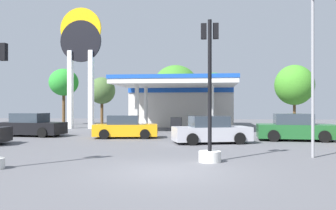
{
  "coord_description": "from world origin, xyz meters",
  "views": [
    {
      "loc": [
        1.32,
        -11.09,
        2.04
      ],
      "look_at": [
        -1.39,
        11.84,
        2.1
      ],
      "focal_mm": 38.12,
      "sensor_mm": 36.0,
      "label": 1
    }
  ],
  "objects_px": {
    "car_1": "(125,128)",
    "tree_4": "(294,85)",
    "car_0": "(295,128)",
    "tree_1": "(102,91)",
    "car_3": "(32,126)",
    "tree_0": "(64,83)",
    "tree_3": "(214,87)",
    "tree_2": "(176,85)",
    "car_2": "(211,131)",
    "traffic_signal_0": "(210,120)",
    "corner_streetlamp": "(314,59)",
    "station_pole_sign": "(81,53)"
  },
  "relations": [
    {
      "from": "traffic_signal_0",
      "to": "corner_streetlamp",
      "type": "bearing_deg",
      "value": 18.0
    },
    {
      "from": "tree_0",
      "to": "tree_3",
      "type": "relative_size",
      "value": 1.07
    },
    {
      "from": "tree_2",
      "to": "car_2",
      "type": "bearing_deg",
      "value": -78.26
    },
    {
      "from": "tree_3",
      "to": "corner_streetlamp",
      "type": "bearing_deg",
      "value": -81.83
    },
    {
      "from": "car_3",
      "to": "corner_streetlamp",
      "type": "xyz_separation_m",
      "value": [
        15.99,
        -8.39,
        3.15
      ]
    },
    {
      "from": "car_3",
      "to": "tree_4",
      "type": "bearing_deg",
      "value": 35.59
    },
    {
      "from": "car_0",
      "to": "tree_0",
      "type": "xyz_separation_m",
      "value": [
        -20.84,
        15.51,
        3.88
      ]
    },
    {
      "from": "tree_3",
      "to": "tree_0",
      "type": "bearing_deg",
      "value": -172.5
    },
    {
      "from": "traffic_signal_0",
      "to": "tree_2",
      "type": "relative_size",
      "value": 0.82
    },
    {
      "from": "car_0",
      "to": "car_2",
      "type": "xyz_separation_m",
      "value": [
        -4.94,
        -2.09,
        -0.04
      ]
    },
    {
      "from": "car_0",
      "to": "car_1",
      "type": "relative_size",
      "value": 1.07
    },
    {
      "from": "tree_1",
      "to": "tree_4",
      "type": "xyz_separation_m",
      "value": [
        20.34,
        -0.61,
        0.46
      ]
    },
    {
      "from": "tree_0",
      "to": "car_1",
      "type": "bearing_deg",
      "value": -55.06
    },
    {
      "from": "car_0",
      "to": "tree_1",
      "type": "relative_size",
      "value": 0.87
    },
    {
      "from": "tree_4",
      "to": "corner_streetlamp",
      "type": "distance_m",
      "value": 23.49
    },
    {
      "from": "car_1",
      "to": "tree_4",
      "type": "distance_m",
      "value": 20.91
    },
    {
      "from": "car_0",
      "to": "tree_2",
      "type": "distance_m",
      "value": 17.89
    },
    {
      "from": "car_0",
      "to": "car_1",
      "type": "height_order",
      "value": "car_0"
    },
    {
      "from": "station_pole_sign",
      "to": "corner_streetlamp",
      "type": "bearing_deg",
      "value": -46.89
    },
    {
      "from": "tree_0",
      "to": "corner_streetlamp",
      "type": "relative_size",
      "value": 0.96
    },
    {
      "from": "car_1",
      "to": "tree_3",
      "type": "xyz_separation_m",
      "value": [
        5.81,
        17.15,
        3.5
      ]
    },
    {
      "from": "traffic_signal_0",
      "to": "tree_4",
      "type": "distance_m",
      "value": 25.95
    },
    {
      "from": "car_0",
      "to": "tree_2",
      "type": "relative_size",
      "value": 0.72
    },
    {
      "from": "car_3",
      "to": "corner_streetlamp",
      "type": "bearing_deg",
      "value": -27.68
    },
    {
      "from": "tree_0",
      "to": "tree_3",
      "type": "distance_m",
      "value": 16.43
    },
    {
      "from": "car_2",
      "to": "tree_1",
      "type": "xyz_separation_m",
      "value": [
        -11.87,
        18.44,
        3.02
      ]
    },
    {
      "from": "corner_streetlamp",
      "to": "car_1",
      "type": "bearing_deg",
      "value": 140.22
    },
    {
      "from": "station_pole_sign",
      "to": "tree_1",
      "type": "xyz_separation_m",
      "value": [
        -0.17,
        6.93,
        -3.16
      ]
    },
    {
      "from": "tree_1",
      "to": "tree_2",
      "type": "bearing_deg",
      "value": -7.25
    },
    {
      "from": "traffic_signal_0",
      "to": "tree_0",
      "type": "distance_m",
      "value": 29.03
    },
    {
      "from": "station_pole_sign",
      "to": "tree_0",
      "type": "bearing_deg",
      "value": 124.62
    },
    {
      "from": "tree_4",
      "to": "car_3",
      "type": "bearing_deg",
      "value": -144.41
    },
    {
      "from": "traffic_signal_0",
      "to": "car_2",
      "type": "bearing_deg",
      "value": 89.45
    },
    {
      "from": "traffic_signal_0",
      "to": "tree_2",
      "type": "bearing_deg",
      "value": 98.44
    },
    {
      "from": "car_2",
      "to": "corner_streetlamp",
      "type": "xyz_separation_m",
      "value": [
        3.97,
        -5.22,
        3.18
      ]
    },
    {
      "from": "tree_1",
      "to": "car_0",
      "type": "bearing_deg",
      "value": -44.21
    },
    {
      "from": "tree_2",
      "to": "tree_3",
      "type": "height_order",
      "value": "tree_2"
    },
    {
      "from": "car_0",
      "to": "corner_streetlamp",
      "type": "height_order",
      "value": "corner_streetlamp"
    },
    {
      "from": "car_0",
      "to": "tree_0",
      "type": "distance_m",
      "value": 26.27
    },
    {
      "from": "tree_4",
      "to": "car_0",
      "type": "bearing_deg",
      "value": -102.63
    },
    {
      "from": "tree_2",
      "to": "car_0",
      "type": "bearing_deg",
      "value": -60.8
    },
    {
      "from": "car_2",
      "to": "tree_4",
      "type": "height_order",
      "value": "tree_4"
    },
    {
      "from": "car_3",
      "to": "tree_0",
      "type": "bearing_deg",
      "value": 105.05
    },
    {
      "from": "traffic_signal_0",
      "to": "tree_3",
      "type": "bearing_deg",
      "value": 89.01
    },
    {
      "from": "car_1",
      "to": "tree_0",
      "type": "xyz_separation_m",
      "value": [
        -10.48,
        15.0,
        3.94
      ]
    },
    {
      "from": "tree_1",
      "to": "tree_3",
      "type": "bearing_deg",
      "value": 6.05
    },
    {
      "from": "tree_0",
      "to": "tree_3",
      "type": "xyz_separation_m",
      "value": [
        16.29,
        2.14,
        -0.44
      ]
    },
    {
      "from": "car_2",
      "to": "car_3",
      "type": "distance_m",
      "value": 12.43
    },
    {
      "from": "station_pole_sign",
      "to": "car_0",
      "type": "height_order",
      "value": "station_pole_sign"
    },
    {
      "from": "car_2",
      "to": "traffic_signal_0",
      "type": "bearing_deg",
      "value": -90.55
    }
  ]
}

